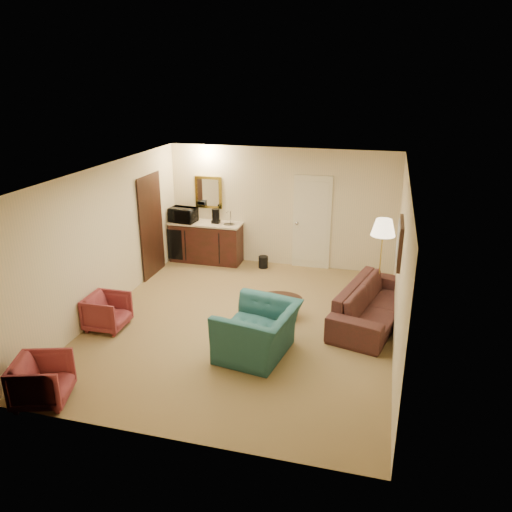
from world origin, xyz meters
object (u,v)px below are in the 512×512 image
Objects in this scene: sofa at (374,298)px; coffee_table at (282,307)px; rose_chair_near at (107,310)px; wetbar_cabinet at (206,242)px; microwave at (183,213)px; floor_lamp at (380,262)px; waste_bin at (263,262)px; teal_armchair at (258,323)px; coffee_maker at (216,216)px; rose_chair_far at (42,379)px.

sofa is 3.19× the size of coffee_table.
coffee_table is (2.75, 1.09, -0.12)m from rose_chair_near.
microwave is (-0.50, -0.07, 0.66)m from wetbar_cabinet.
waste_bin is (-2.50, 1.25, -0.69)m from floor_lamp.
teal_armchair is 2.88m from floor_lamp.
rose_chair_near reaches higher than waste_bin.
teal_armchair is 4.61× the size of waste_bin.
coffee_table is at bearing -175.25° from teal_armchair.
coffee_maker reaches higher than sofa.
wetbar_cabinet reaches higher than rose_chair_far.
wetbar_cabinet is at bearing 76.02° from sofa.
wetbar_cabinet is 2.39× the size of rose_chair_far.
rose_chair_near is at bearing -10.57° from rose_chair_far.
microwave is 1.82× the size of coffee_maker.
teal_armchair is 1.75× the size of rose_chair_far.
coffee_maker is (-3.61, 1.34, 0.26)m from floor_lamp.
microwave reaches higher than wetbar_cabinet.
teal_armchair is 1.85× the size of rose_chair_near.
teal_armchair reaches higher than rose_chair_far.
sofa is at bearing -93.83° from floor_lamp.
floor_lamp is at bearing 10.75° from sofa.
microwave is at bearing -14.97° from rose_chair_far.
waste_bin is 2.10m from microwave.
coffee_maker is at bearing -13.03° from rose_chair_near.
coffee_table is at bearing 115.04° from sofa.
sofa is at bearing -30.63° from coffee_maker.
rose_chair_near is at bearing -98.26° from wetbar_cabinet.
rose_chair_far is at bearing -173.95° from rose_chair_near.
floor_lamp is (4.10, 4.14, 0.48)m from rose_chair_far.
coffee_table reaches higher than waste_bin.
sofa is 1.90× the size of teal_armchair.
rose_chair_far is at bearing -134.70° from floor_lamp.
sofa is at bearing 142.52° from teal_armchair.
rose_chair_far is at bearing -43.22° from teal_armchair.
floor_lamp is 2.88m from waste_bin.
sofa is at bearing -67.66° from rose_chair_far.
rose_chair_near is at bearing -83.96° from microwave.
waste_bin is (-0.80, 3.55, -0.40)m from teal_armchair.
sofa is (3.80, -2.07, -0.01)m from wetbar_cabinet.
microwave is (-0.25, 5.39, 0.77)m from rose_chair_far.
sofa is at bearing -28.55° from wetbar_cabinet.
rose_chair_far is 5.85m from floor_lamp.
teal_armchair reaches higher than rose_chair_near.
rose_chair_far is 5.45m from microwave.
waste_bin is 0.45× the size of microwave.
floor_lamp is at bearing -64.99° from rose_chair_near.
teal_armchair is (2.15, -3.62, 0.07)m from wetbar_cabinet.
rose_chair_far reaches higher than rose_chair_near.
rose_chair_far is at bearing -92.62° from wetbar_cabinet.
sofa is 2.27m from teal_armchair.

